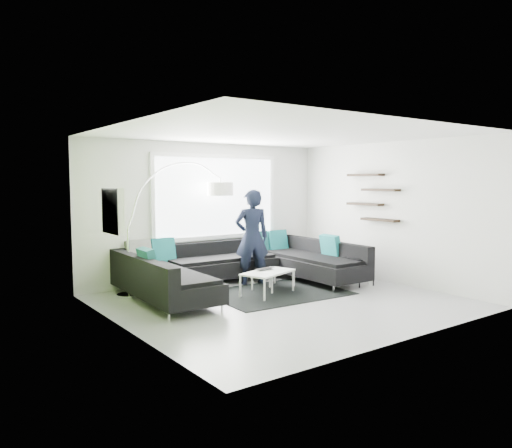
{
  "coord_description": "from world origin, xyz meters",
  "views": [
    {
      "loc": [
        -5.23,
        -6.41,
        2.04
      ],
      "look_at": [
        0.08,
        0.9,
        1.25
      ],
      "focal_mm": 35.0,
      "sensor_mm": 36.0,
      "label": 1
    }
  ],
  "objects_px": {
    "coffee_table": "(271,280)",
    "arc_lamp": "(128,229)",
    "sectional_sofa": "(243,268)",
    "side_table": "(361,272)",
    "person": "(252,237)",
    "laptop": "(267,269)"
  },
  "relations": [
    {
      "from": "coffee_table",
      "to": "arc_lamp",
      "type": "bearing_deg",
      "value": 134.46
    },
    {
      "from": "sectional_sofa",
      "to": "side_table",
      "type": "relative_size",
      "value": 8.03
    },
    {
      "from": "person",
      "to": "laptop",
      "type": "distance_m",
      "value": 0.96
    },
    {
      "from": "arc_lamp",
      "to": "person",
      "type": "relative_size",
      "value": 1.28
    },
    {
      "from": "sectional_sofa",
      "to": "side_table",
      "type": "xyz_separation_m",
      "value": [
        2.04,
        -1.06,
        -0.14
      ]
    },
    {
      "from": "coffee_table",
      "to": "arc_lamp",
      "type": "relative_size",
      "value": 0.53
    },
    {
      "from": "coffee_table",
      "to": "person",
      "type": "bearing_deg",
      "value": 62.45
    },
    {
      "from": "arc_lamp",
      "to": "side_table",
      "type": "height_order",
      "value": "arc_lamp"
    },
    {
      "from": "laptop",
      "to": "sectional_sofa",
      "type": "bearing_deg",
      "value": 102.16
    },
    {
      "from": "coffee_table",
      "to": "laptop",
      "type": "relative_size",
      "value": 3.12
    },
    {
      "from": "person",
      "to": "laptop",
      "type": "bearing_deg",
      "value": 93.56
    },
    {
      "from": "arc_lamp",
      "to": "laptop",
      "type": "bearing_deg",
      "value": -27.45
    },
    {
      "from": "sectional_sofa",
      "to": "coffee_table",
      "type": "relative_size",
      "value": 3.43
    },
    {
      "from": "person",
      "to": "laptop",
      "type": "height_order",
      "value": "person"
    },
    {
      "from": "sectional_sofa",
      "to": "person",
      "type": "bearing_deg",
      "value": 37.26
    },
    {
      "from": "side_table",
      "to": "person",
      "type": "relative_size",
      "value": 0.29
    },
    {
      "from": "arc_lamp",
      "to": "sectional_sofa",
      "type": "bearing_deg",
      "value": -17.59
    },
    {
      "from": "sectional_sofa",
      "to": "arc_lamp",
      "type": "distance_m",
      "value": 2.23
    },
    {
      "from": "sectional_sofa",
      "to": "coffee_table",
      "type": "height_order",
      "value": "sectional_sofa"
    },
    {
      "from": "sectional_sofa",
      "to": "person",
      "type": "height_order",
      "value": "person"
    },
    {
      "from": "sectional_sofa",
      "to": "coffee_table",
      "type": "xyz_separation_m",
      "value": [
        0.28,
        -0.48,
        -0.2
      ]
    },
    {
      "from": "sectional_sofa",
      "to": "arc_lamp",
      "type": "relative_size",
      "value": 1.81
    }
  ]
}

